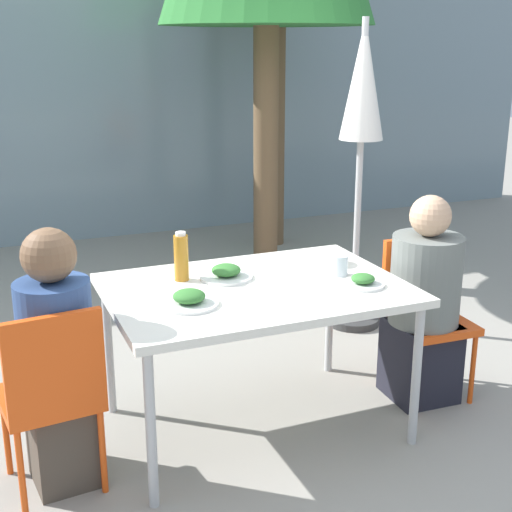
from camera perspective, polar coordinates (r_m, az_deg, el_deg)
ground_plane at (r=3.74m, az=0.00°, el=-13.45°), size 24.00×24.00×0.00m
building_facade at (r=7.18m, az=-12.86°, el=13.32°), size 10.00×0.20×3.00m
dining_table at (r=3.44m, az=0.00°, el=-3.26°), size 1.41×0.99×0.76m
chair_left at (r=3.13m, az=-16.00°, el=-10.12°), size 0.44×0.44×0.86m
person_left at (r=3.19m, az=-15.54°, el=-8.40°), size 0.32×0.32×1.17m
chair_right at (r=4.01m, az=13.24°, el=-3.84°), size 0.42×0.42×0.86m
person_right at (r=3.92m, az=13.28°, el=-3.97°), size 0.37×0.37×1.13m
closed_umbrella at (r=4.69m, az=8.48°, el=11.56°), size 0.36×0.36×2.03m
plate_0 at (r=3.46m, az=8.55°, el=-2.03°), size 0.21×0.21×0.06m
plate_1 at (r=3.53m, az=-2.40°, el=-1.38°), size 0.26×0.26×0.07m
plate_2 at (r=3.18m, az=-5.37°, el=-3.49°), size 0.26×0.26×0.07m
bottle at (r=3.49m, az=-6.00°, el=-0.08°), size 0.07×0.07×0.24m
drinking_cup at (r=3.59m, az=6.73°, el=-0.76°), size 0.08×0.08×0.10m
salad_bowl at (r=3.77m, az=5.91°, el=-0.21°), size 0.16×0.16×0.06m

